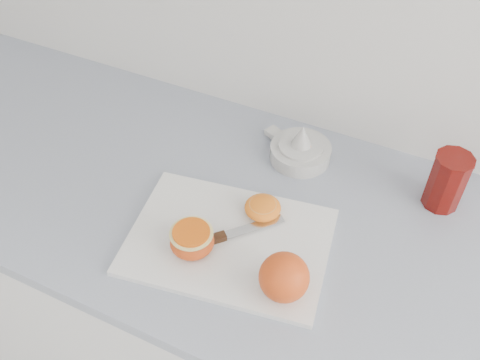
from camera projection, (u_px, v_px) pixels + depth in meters
The scene contains 8 objects.
counter at pixel (285, 339), 1.35m from camera, with size 2.40×0.64×0.89m.
cutting_board at pixel (229, 241), 1.00m from camera, with size 0.37×0.26×0.01m, color white.
whole_orange at pixel (284, 277), 0.88m from camera, with size 0.09×0.09×0.09m.
half_orange at pixel (192, 240), 0.96m from camera, with size 0.08×0.08×0.05m.
squeezed_shell at pixel (263, 207), 1.03m from camera, with size 0.07×0.07×0.03m.
paring_knife at pixel (212, 239), 0.99m from camera, with size 0.15×0.16×0.01m.
citrus_juicer at pixel (300, 149), 1.15m from camera, with size 0.16×0.13×0.09m.
red_tumbler at pixel (446, 183), 1.04m from camera, with size 0.07×0.07×0.12m.
Camera 1 is at (0.16, 1.05, 1.69)m, focal length 40.00 mm.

